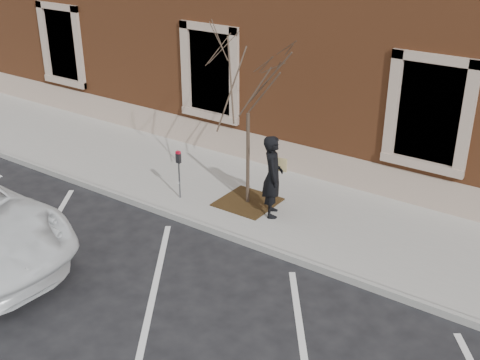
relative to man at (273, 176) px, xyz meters
The scene contains 9 objects.
ground 1.68m from the man, 111.65° to the right, with size 120.00×120.00×0.00m, color #28282B.
sidewalk_near 1.26m from the man, 129.75° to the left, with size 40.00×3.50×0.15m, color #ABA7A1.
curb_near 1.67m from the man, 110.85° to the right, with size 40.00×0.12×0.15m, color #9E9E99.
parking_stripes 3.59m from the man, 97.91° to the right, with size 28.00×4.40×0.01m, color silver, non-canonical shape.
building_civic 7.18m from the man, 94.10° to the left, with size 40.00×8.62×8.00m.
man is the anchor object (origin of this frame).
parking_meter 2.31m from the man, 166.47° to the right, with size 0.11×0.08×1.19m.
tree_grate 1.22m from the man, 168.35° to the left, with size 1.27×1.27×0.03m, color #402D14.
sapling 2.02m from the man, 168.35° to the left, with size 2.41×2.41×4.01m.
Camera 1 is at (6.76, -9.08, 6.59)m, focal length 45.00 mm.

